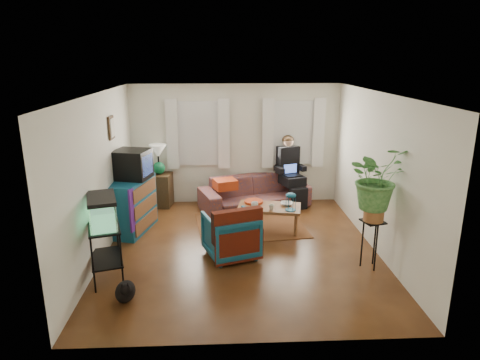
{
  "coord_description": "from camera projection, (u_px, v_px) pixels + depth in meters",
  "views": [
    {
      "loc": [
        -0.34,
        -6.65,
        3.14
      ],
      "look_at": [
        0.0,
        0.4,
        1.1
      ],
      "focal_mm": 32.0,
      "sensor_mm": 36.0,
      "label": 1
    }
  ],
  "objects": [
    {
      "name": "cup_a",
      "position": [
        255.0,
        205.0,
        7.84
      ],
      "size": [
        0.15,
        0.15,
        0.1
      ],
      "primitive_type": "imported",
      "rotation": [
        0.0,
        0.0,
        -0.2
      ],
      "color": "white",
      "rests_on": "coffee_table"
    },
    {
      "name": "aquarium",
      "position": [
        102.0,
        211.0,
        5.98
      ],
      "size": [
        0.56,
        0.77,
        0.44
      ],
      "primitive_type": "cube",
      "rotation": [
        0.0,
        0.0,
        0.29
      ],
      "color": "#7FD899",
      "rests_on": "aquarium_stand"
    },
    {
      "name": "wall_front",
      "position": [
        253.0,
        238.0,
        4.51
      ],
      "size": [
        4.5,
        0.01,
        2.6
      ],
      "primitive_type": "cube",
      "color": "silver",
      "rests_on": "floor"
    },
    {
      "name": "window_left",
      "position": [
        198.0,
        134.0,
        9.18
      ],
      "size": [
        1.08,
        0.04,
        1.38
      ],
      "primitive_type": "cube",
      "color": "white",
      "rests_on": "wall_back"
    },
    {
      "name": "ceiling",
      "position": [
        241.0,
        93.0,
        6.55
      ],
      "size": [
        4.5,
        5.0,
        0.01
      ],
      "primitive_type": "cube",
      "color": "white",
      "rests_on": "wall_back"
    },
    {
      "name": "wall_back",
      "position": [
        235.0,
        144.0,
        9.31
      ],
      "size": [
        4.5,
        0.01,
        2.6
      ],
      "primitive_type": "cube",
      "color": "silver",
      "rests_on": "floor"
    },
    {
      "name": "wall_left",
      "position": [
        100.0,
        177.0,
        6.8
      ],
      "size": [
        0.01,
        5.0,
        2.6
      ],
      "primitive_type": "cube",
      "color": "silver",
      "rests_on": "floor"
    },
    {
      "name": "crt_tv",
      "position": [
        132.0,
        164.0,
        7.79
      ],
      "size": [
        0.72,
        0.68,
        0.53
      ],
      "primitive_type": "cube",
      "rotation": [
        0.0,
        0.0,
        -0.25
      ],
      "color": "black",
      "rests_on": "dresser"
    },
    {
      "name": "snack_tray",
      "position": [
        254.0,
        202.0,
        8.11
      ],
      "size": [
        0.42,
        0.42,
        0.04
      ],
      "primitive_type": "cylinder",
      "rotation": [
        0.0,
        0.0,
        -0.2
      ],
      "color": "#B21414",
      "rests_on": "coffee_table"
    },
    {
      "name": "armchair",
      "position": [
        231.0,
        233.0,
        6.91
      ],
      "size": [
        0.97,
        0.94,
        0.8
      ],
      "primitive_type": "imported",
      "rotation": [
        0.0,
        0.0,
        3.48
      ],
      "color": "#115266",
      "rests_on": "floor"
    },
    {
      "name": "cup_b",
      "position": [
        271.0,
        207.0,
        7.72
      ],
      "size": [
        0.12,
        0.12,
        0.1
      ],
      "primitive_type": "imported",
      "rotation": [
        0.0,
        0.0,
        -0.2
      ],
      "color": "beige",
      "rests_on": "coffee_table"
    },
    {
      "name": "floor",
      "position": [
        241.0,
        249.0,
        7.27
      ],
      "size": [
        4.5,
        5.0,
        0.01
      ],
      "primitive_type": "cube",
      "color": "#4F2B14",
      "rests_on": "ground"
    },
    {
      "name": "seated_person",
      "position": [
        290.0,
        173.0,
        9.36
      ],
      "size": [
        0.77,
        0.86,
        1.37
      ],
      "primitive_type": null,
      "rotation": [
        0.0,
        0.0,
        0.33
      ],
      "color": "black",
      "rests_on": "sofa"
    },
    {
      "name": "curtains_left",
      "position": [
        198.0,
        134.0,
        9.11
      ],
      "size": [
        1.36,
        0.06,
        1.5
      ],
      "primitive_type": "cube",
      "color": "white",
      "rests_on": "wall_back"
    },
    {
      "name": "black_cat",
      "position": [
        125.0,
        289.0,
        5.67
      ],
      "size": [
        0.35,
        0.45,
        0.34
      ],
      "primitive_type": "ellipsoid",
      "rotation": [
        0.0,
        0.0,
        0.25
      ],
      "color": "black",
      "rests_on": "floor"
    },
    {
      "name": "area_rug",
      "position": [
        250.0,
        225.0,
        8.26
      ],
      "size": [
        2.19,
        1.85,
        0.01
      ],
      "primitive_type": "cube",
      "rotation": [
        0.0,
        0.0,
        0.13
      ],
      "color": "brown",
      "rests_on": "floor"
    },
    {
      "name": "curtains_right",
      "position": [
        293.0,
        133.0,
        9.2
      ],
      "size": [
        1.36,
        0.06,
        1.5
      ],
      "primitive_type": "cube",
      "color": "white",
      "rests_on": "wall_back"
    },
    {
      "name": "window_right",
      "position": [
        293.0,
        133.0,
        9.28
      ],
      "size": [
        1.08,
        0.04,
        1.38
      ],
      "primitive_type": "cube",
      "color": "white",
      "rests_on": "wall_back"
    },
    {
      "name": "serape_throw",
      "position": [
        238.0,
        230.0,
        6.59
      ],
      "size": [
        0.82,
        0.44,
        0.66
      ],
      "primitive_type": "cube",
      "rotation": [
        0.0,
        0.0,
        0.33
      ],
      "color": "#9E0A0A",
      "rests_on": "armchair"
    },
    {
      "name": "plant_stand",
      "position": [
        371.0,
        244.0,
        6.54
      ],
      "size": [
        0.4,
        0.4,
        0.77
      ],
      "primitive_type": "cube",
      "rotation": [
        0.0,
        0.0,
        0.27
      ],
      "color": "black",
      "rests_on": "floor"
    },
    {
      "name": "aquarium_stand",
      "position": [
        106.0,
        253.0,
        6.16
      ],
      "size": [
        0.62,
        0.84,
        0.84
      ],
      "primitive_type": "cube",
      "rotation": [
        0.0,
        0.0,
        0.29
      ],
      "color": "black",
      "rests_on": "floor"
    },
    {
      "name": "picture_frame",
      "position": [
        112.0,
        128.0,
        7.44
      ],
      "size": [
        0.04,
        0.32,
        0.4
      ],
      "primitive_type": "cube",
      "color": "#3D2616",
      "rests_on": "wall_left"
    },
    {
      "name": "bowl",
      "position": [
        287.0,
        204.0,
        7.96
      ],
      "size": [
        0.27,
        0.27,
        0.06
      ],
      "primitive_type": "imported",
      "rotation": [
        0.0,
        0.0,
        -0.2
      ],
      "color": "white",
      "rests_on": "coffee_table"
    },
    {
      "name": "side_table",
      "position": [
        160.0,
        190.0,
        9.28
      ],
      "size": [
        0.54,
        0.54,
        0.71
      ],
      "primitive_type": "cube",
      "rotation": [
        0.0,
        0.0,
        -0.12
      ],
      "color": "#371C14",
      "rests_on": "floor"
    },
    {
      "name": "birdcage",
      "position": [
        291.0,
        201.0,
        7.67
      ],
      "size": [
        0.22,
        0.22,
        0.33
      ],
      "primitive_type": null,
      "rotation": [
        0.0,
        0.0,
        -0.2
      ],
      "color": "#115B6B",
      "rests_on": "coffee_table"
    },
    {
      "name": "table_lamp",
      "position": [
        158.0,
        160.0,
        9.1
      ],
      "size": [
        0.41,
        0.41,
        0.65
      ],
      "primitive_type": null,
      "rotation": [
        0.0,
        0.0,
        -0.12
      ],
      "color": "white",
      "rests_on": "side_table"
    },
    {
      "name": "dresser",
      "position": [
        131.0,
        205.0,
        7.9
      ],
      "size": [
        0.8,
        1.2,
        0.99
      ],
      "primitive_type": "cube",
      "rotation": [
        0.0,
        0.0,
        -0.25
      ],
      "color": "#115468",
      "rests_on": "floor"
    },
    {
      "name": "wall_right",
      "position": [
        378.0,
        173.0,
        7.01
      ],
      "size": [
        0.01,
        5.0,
        2.6
      ],
      "primitive_type": "cube",
      "color": "silver",
      "rests_on": "floor"
    },
    {
      "name": "coffee_table",
      "position": [
        269.0,
        218.0,
        7.98
      ],
      "size": [
        1.25,
        0.84,
        0.48
      ],
      "primitive_type": "cube",
      "rotation": [
        0.0,
        0.0,
        -0.2
      ],
      "color": "brown",
      "rests_on": "floor"
    },
    {
      "name": "potted_plant",
      "position": [
        376.0,
        187.0,
        6.28
      ],
      "size": [
        1.05,
        0.96,
        0.97
      ],
      "primitive_type": "imported",
      "rotation": [
        0.0,
        0.0,
        0.27
      ],
      "color": "#599947",
      "rests_on": "plant_stand"
    },
    {
      "name": "sofa",
      "position": [
        255.0,
        188.0,
        9.13
      ],
      "size": [
        2.47,
        1.6,
        0.9
      ],
      "primitive_type": "imported",
      "rotation": [
        0.0,
        0.0,
        0.33
      ],
      "color": "brown",
      "rests_on": "floor"
    }
  ]
}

